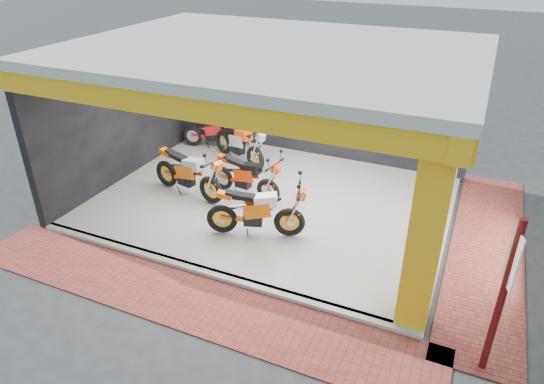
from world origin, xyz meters
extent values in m
plane|color=#2D2D30|center=(0.00, 0.00, 0.00)|extent=(80.00, 80.00, 0.00)
cube|color=beige|center=(0.00, 2.00, 0.05)|extent=(8.00, 6.00, 0.10)
cube|color=beige|center=(0.00, 2.00, 3.60)|extent=(8.40, 6.40, 0.20)
cube|color=black|center=(0.00, 5.10, 1.75)|extent=(8.20, 0.20, 3.50)
cube|color=black|center=(-4.10, 2.00, 1.75)|extent=(0.20, 6.20, 3.50)
cube|color=yellow|center=(3.75, -0.75, 1.75)|extent=(0.50, 0.50, 3.50)
cube|color=yellow|center=(0.00, -1.00, 3.30)|extent=(8.40, 0.30, 0.40)
cube|color=yellow|center=(4.00, 2.00, 3.30)|extent=(0.30, 6.40, 0.40)
cube|color=beige|center=(0.00, -1.02, 0.05)|extent=(8.00, 0.20, 0.10)
cube|color=brown|center=(0.00, -1.80, 0.01)|extent=(9.00, 1.40, 0.03)
cube|color=brown|center=(4.80, 2.00, 0.01)|extent=(1.40, 7.00, 0.03)
cylinder|color=#590D0D|center=(4.89, -1.29, 1.30)|extent=(0.10, 0.10, 2.60)
cube|color=white|center=(4.89, -1.29, 1.98)|extent=(0.13, 0.35, 0.83)
camera|label=1|loc=(4.13, -7.25, 5.73)|focal=32.00mm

